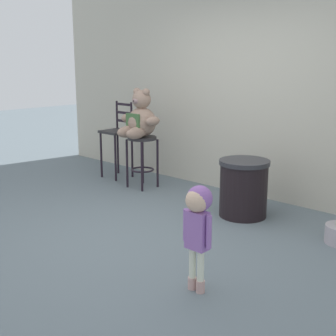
{
  "coord_description": "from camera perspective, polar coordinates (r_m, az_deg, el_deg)",
  "views": [
    {
      "loc": [
        3.26,
        -3.01,
        1.75
      ],
      "look_at": [
        -0.06,
        0.52,
        0.61
      ],
      "focal_mm": 49.7,
      "sensor_mm": 36.0,
      "label": 1
    }
  ],
  "objects": [
    {
      "name": "ground_plane",
      "position": [
        4.77,
        -3.82,
        -8.3
      ],
      "size": [
        24.0,
        24.0,
        0.0
      ],
      "primitive_type": "plane",
      "color": "slate"
    },
    {
      "name": "building_wall",
      "position": [
        6.12,
        11.43,
        15.26
      ],
      "size": [
        7.5,
        0.3,
        3.98
      ],
      "primitive_type": "cube",
      "color": "beige",
      "rests_on": "ground_plane"
    },
    {
      "name": "bar_stool_with_teddy",
      "position": [
        6.4,
        -3.19,
        2.09
      ],
      "size": [
        0.4,
        0.4,
        0.72
      ],
      "color": "#29282A",
      "rests_on": "ground_plane"
    },
    {
      "name": "teddy_bear",
      "position": [
        6.31,
        -3.45,
        6.0
      ],
      "size": [
        0.62,
        0.56,
        0.66
      ],
      "color": "gray",
      "rests_on": "bar_stool_with_teddy"
    },
    {
      "name": "child_walking",
      "position": [
        3.49,
        3.7,
        -5.86
      ],
      "size": [
        0.27,
        0.21,
        0.84
      ],
      "rotation": [
        0.0,
        0.0,
        2.44
      ],
      "color": "#C39992",
      "rests_on": "ground_plane"
    },
    {
      "name": "trash_bin",
      "position": [
        5.32,
        9.25,
        -2.44
      ],
      "size": [
        0.57,
        0.57,
        0.65
      ],
      "color": "black",
      "rests_on": "ground_plane"
    },
    {
      "name": "bar_chair_empty",
      "position": [
        6.99,
        -6.19,
        4.01
      ],
      "size": [
        0.39,
        0.39,
        1.13
      ],
      "color": "#29282A",
      "rests_on": "ground_plane"
    }
  ]
}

